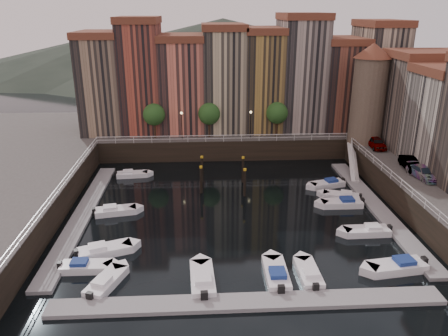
{
  "coord_description": "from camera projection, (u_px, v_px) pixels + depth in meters",
  "views": [
    {
      "loc": [
        -3.36,
        -44.34,
        21.07
      ],
      "look_at": [
        -0.63,
        4.0,
        3.33
      ],
      "focal_mm": 35.0,
      "sensor_mm": 36.0,
      "label": 1
    }
  ],
  "objects": [
    {
      "name": "far_terrace",
      "position": [
        242.0,
        78.0,
        67.43
      ],
      "size": [
        48.7,
        10.3,
        17.5
      ],
      "color": "#8D7359",
      "rests_on": "quay_far"
    },
    {
      "name": "boat_near_0",
      "position": [
        106.0,
        282.0,
        35.07
      ],
      "size": [
        3.16,
        4.73,
        1.07
      ],
      "rotation": [
        0.0,
        0.0,
        1.2
      ],
      "color": "white",
      "rests_on": "ground"
    },
    {
      "name": "boat_near_2",
      "position": [
        276.0,
        274.0,
        36.06
      ],
      "size": [
        1.92,
        5.1,
        1.17
      ],
      "rotation": [
        0.0,
        0.0,
        1.56
      ],
      "color": "white",
      "rests_on": "ground"
    },
    {
      "name": "corner_tower",
      "position": [
        369.0,
        92.0,
        60.14
      ],
      "size": [
        5.2,
        5.2,
        13.8
      ],
      "color": "#6B5B4C",
      "rests_on": "quay_right"
    },
    {
      "name": "boat_right_1",
      "position": [
        368.0,
        231.0,
        43.16
      ],
      "size": [
        4.75,
        1.8,
        1.09
      ],
      "rotation": [
        0.0,
        0.0,
        3.16
      ],
      "color": "white",
      "rests_on": "ground"
    },
    {
      "name": "boat_left_2",
      "position": [
        115.0,
        211.0,
        47.49
      ],
      "size": [
        4.75,
        2.44,
        1.06
      ],
      "rotation": [
        0.0,
        0.0,
        0.18
      ],
      "color": "white",
      "rests_on": "ground"
    },
    {
      "name": "boat_near_3",
      "position": [
        309.0,
        274.0,
        36.22
      ],
      "size": [
        1.74,
        4.66,
        1.07
      ],
      "rotation": [
        0.0,
        0.0,
        1.58
      ],
      "color": "white",
      "rests_on": "ground"
    },
    {
      "name": "boat_near_1",
      "position": [
        202.0,
        280.0,
        35.34
      ],
      "size": [
        2.13,
        5.26,
        1.2
      ],
      "rotation": [
        0.0,
        0.0,
        1.62
      ],
      "color": "white",
      "rests_on": "ground"
    },
    {
      "name": "dock_near",
      "position": [
        248.0,
        302.0,
        33.0
      ],
      "size": [
        30.0,
        2.0,
        0.35
      ],
      "primitive_type": "cube",
      "color": "gray",
      "rests_on": "ground"
    },
    {
      "name": "car_c",
      "position": [
        423.0,
        173.0,
        48.99
      ],
      "size": [
        2.57,
        4.86,
        1.34
      ],
      "primitive_type": "imported",
      "rotation": [
        0.0,
        0.0,
        0.15
      ],
      "color": "gray",
      "rests_on": "quay_right"
    },
    {
      "name": "dock_left",
      "position": [
        83.0,
        214.0,
        47.14
      ],
      "size": [
        2.0,
        28.0,
        0.35
      ],
      "primitive_type": "cube",
      "color": "gray",
      "rests_on": "ground"
    },
    {
      "name": "ground",
      "position": [
        232.0,
        208.0,
        48.99
      ],
      "size": [
        200.0,
        200.0,
        0.0
      ],
      "primitive_type": "plane",
      "color": "black",
      "rests_on": "ground"
    },
    {
      "name": "boat_left_0",
      "position": [
        85.0,
        267.0,
        37.22
      ],
      "size": [
        4.56,
        1.7,
        1.05
      ],
      "rotation": [
        0.0,
        0.0,
        -0.01
      ],
      "color": "white",
      "rests_on": "ground"
    },
    {
      "name": "railings",
      "position": [
        229.0,
        162.0,
        52.27
      ],
      "size": [
        36.08,
        34.04,
        0.52
      ],
      "color": "white",
      "rests_on": "ground"
    },
    {
      "name": "boat_right_2",
      "position": [
        343.0,
        203.0,
        49.31
      ],
      "size": [
        4.84,
        1.78,
        1.11
      ],
      "rotation": [
        0.0,
        0.0,
        3.14
      ],
      "color": "white",
      "rests_on": "ground"
    },
    {
      "name": "quay_far",
      "position": [
        220.0,
        133.0,
        72.85
      ],
      "size": [
        80.0,
        20.0,
        3.0
      ],
      "primitive_type": "cube",
      "color": "black",
      "rests_on": "ground"
    },
    {
      "name": "car_a",
      "position": [
        376.0,
        143.0,
        59.54
      ],
      "size": [
        1.9,
        4.43,
        1.49
      ],
      "primitive_type": "imported",
      "rotation": [
        0.0,
        0.0,
        -0.03
      ],
      "color": "gray",
      "rests_on": "quay_right"
    },
    {
      "name": "boat_left_4",
      "position": [
        131.0,
        174.0,
        58.02
      ],
      "size": [
        4.36,
        1.93,
        0.98
      ],
      "rotation": [
        0.0,
        0.0,
        0.09
      ],
      "color": "white",
      "rests_on": "ground"
    },
    {
      "name": "promenade_trees",
      "position": [
        214.0,
        114.0,
        63.72
      ],
      "size": [
        21.2,
        3.2,
        5.2
      ],
      "color": "black",
      "rests_on": "quay_far"
    },
    {
      "name": "mountains",
      "position": [
        213.0,
        49.0,
        149.49
      ],
      "size": [
        145.0,
        100.0,
        18.0
      ],
      "color": "#2D382D",
      "rests_on": "ground"
    },
    {
      "name": "mooring_pilings",
      "position": [
        223.0,
        176.0,
        53.9
      ],
      "size": [
        5.72,
        5.26,
        3.78
      ],
      "color": "black",
      "rests_on": "ground"
    },
    {
      "name": "street_lamps",
      "position": [
        216.0,
        120.0,
        63.04
      ],
      "size": [
        10.36,
        0.36,
        4.18
      ],
      "color": "black",
      "rests_on": "quay_far"
    },
    {
      "name": "dock_right",
      "position": [
        376.0,
        207.0,
        48.86
      ],
      "size": [
        2.0,
        28.0,
        0.35
      ],
      "primitive_type": "cube",
      "color": "gray",
      "rests_on": "ground"
    },
    {
      "name": "boat_right_3",
      "position": [
        342.0,
        196.0,
        51.31
      ],
      "size": [
        4.47,
        2.96,
        1.01
      ],
      "rotation": [
        0.0,
        0.0,
        2.78
      ],
      "color": "white",
      "rests_on": "ground"
    },
    {
      "name": "boat_left_1",
      "position": [
        104.0,
        250.0,
        39.65
      ],
      "size": [
        5.17,
        3.33,
        1.16
      ],
      "rotation": [
        0.0,
        0.0,
        0.34
      ],
      "color": "white",
      "rests_on": "ground"
    },
    {
      "name": "car_b",
      "position": [
        411.0,
        164.0,
        51.62
      ],
      "size": [
        2.08,
        4.68,
        1.49
      ],
      "primitive_type": "imported",
      "rotation": [
        0.0,
        0.0,
        -0.11
      ],
      "color": "gray",
      "rests_on": "quay_right"
    },
    {
      "name": "gangway",
      "position": [
        353.0,
        160.0,
        58.62
      ],
      "size": [
        2.78,
        8.32,
        3.73
      ],
      "color": "white",
      "rests_on": "ground"
    },
    {
      "name": "boat_right_0",
      "position": [
        398.0,
        266.0,
        37.15
      ],
      "size": [
        5.37,
        2.56,
        1.21
      ],
      "rotation": [
        0.0,
        0.0,
        3.28
      ],
      "color": "white",
      "rests_on": "ground"
    },
    {
      "name": "boat_right_4",
      "position": [
        328.0,
        184.0,
        54.77
      ],
      "size": [
        4.71,
        2.74,
        1.06
      ],
      "rotation": [
        0.0,
        0.0,
        3.41
      ],
      "color": "white",
      "rests_on": "ground"
    }
  ]
}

